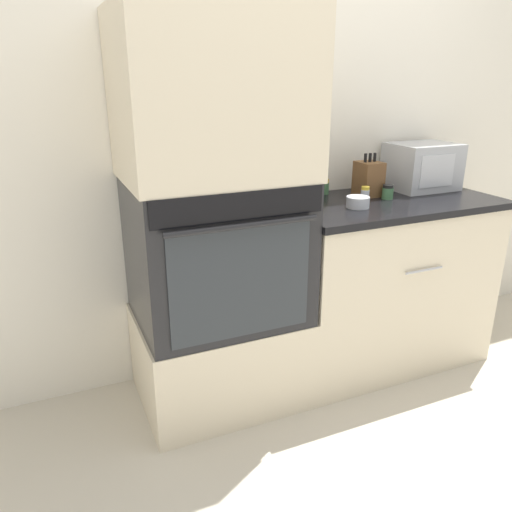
{
  "coord_description": "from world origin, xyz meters",
  "views": [
    {
      "loc": [
        -1.08,
        -1.74,
        1.53
      ],
      "look_at": [
        -0.23,
        0.21,
        0.75
      ],
      "focal_mm": 35.0,
      "sensor_mm": 36.0,
      "label": 1
    }
  ],
  "objects": [
    {
      "name": "ground_plane",
      "position": [
        0.0,
        0.0,
        0.0
      ],
      "size": [
        12.0,
        12.0,
        0.0
      ],
      "primitive_type": "plane",
      "color": "beige"
    },
    {
      "name": "wall_back",
      "position": [
        0.0,
        0.63,
        1.25
      ],
      "size": [
        8.0,
        0.05,
        2.5
      ],
      "color": "silver",
      "rests_on": "ground_plane"
    },
    {
      "name": "oven_cabinet_base",
      "position": [
        -0.39,
        0.3,
        0.22
      ],
      "size": [
        0.77,
        0.6,
        0.45
      ],
      "color": "beige",
      "rests_on": "ground_plane"
    },
    {
      "name": "wall_oven",
      "position": [
        -0.39,
        0.3,
        0.78
      ],
      "size": [
        0.75,
        0.64,
        0.66
      ],
      "color": "black",
      "rests_on": "oven_cabinet_base"
    },
    {
      "name": "oven_cabinet_upper",
      "position": [
        -0.39,
        0.3,
        1.45
      ],
      "size": [
        0.77,
        0.6,
        0.68
      ],
      "color": "beige",
      "rests_on": "wall_oven"
    },
    {
      "name": "counter_unit",
      "position": [
        0.56,
        0.3,
        0.46
      ],
      "size": [
        1.14,
        0.63,
        0.92
      ],
      "color": "beige",
      "rests_on": "ground_plane"
    },
    {
      "name": "microwave",
      "position": [
        0.88,
        0.44,
        1.05
      ],
      "size": [
        0.36,
        0.29,
        0.25
      ],
      "color": "#B2B5BA",
      "rests_on": "counter_unit"
    },
    {
      "name": "knife_block",
      "position": [
        0.51,
        0.42,
        1.01
      ],
      "size": [
        0.12,
        0.14,
        0.22
      ],
      "color": "brown",
      "rests_on": "counter_unit"
    },
    {
      "name": "bowl",
      "position": [
        0.32,
        0.22,
        0.95
      ],
      "size": [
        0.11,
        0.11,
        0.05
      ],
      "color": "silver",
      "rests_on": "counter_unit"
    },
    {
      "name": "condiment_jar_near",
      "position": [
        0.32,
        0.54,
        0.96
      ],
      "size": [
        0.04,
        0.04,
        0.08
      ],
      "color": "#427047",
      "rests_on": "counter_unit"
    },
    {
      "name": "condiment_jar_mid",
      "position": [
        0.42,
        0.32,
        0.96
      ],
      "size": [
        0.04,
        0.04,
        0.08
      ],
      "color": "silver",
      "rests_on": "counter_unit"
    },
    {
      "name": "condiment_jar_far",
      "position": [
        0.18,
        0.49,
        0.97
      ],
      "size": [
        0.06,
        0.06,
        0.09
      ],
      "color": "silver",
      "rests_on": "counter_unit"
    },
    {
      "name": "condiment_jar_back",
      "position": [
        0.56,
        0.31,
        0.96
      ],
      "size": [
        0.06,
        0.06,
        0.07
      ],
      "color": "#427047",
      "rests_on": "counter_unit"
    }
  ]
}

